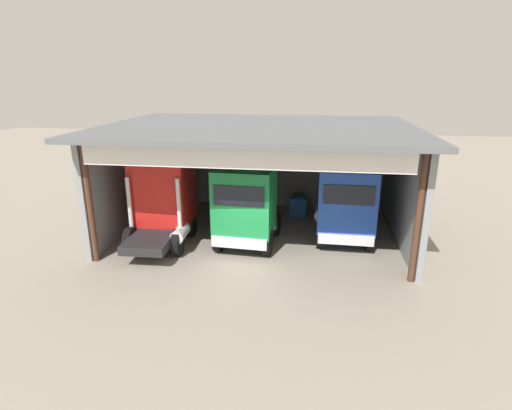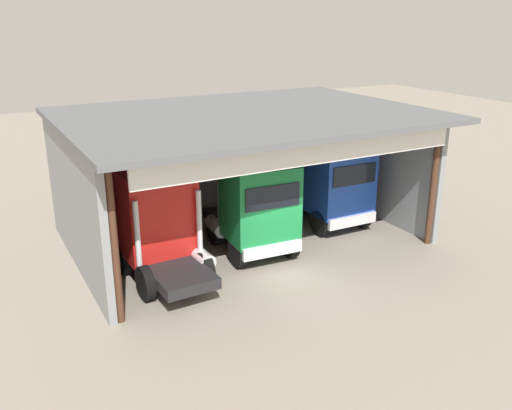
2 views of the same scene
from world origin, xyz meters
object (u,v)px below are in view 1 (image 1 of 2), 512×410
truck_red_center_bay (163,199)px  tool_cart (298,207)px  truck_green_left_bay (246,206)px  truck_blue_center_right_bay (345,203)px  oil_drum (298,202)px

truck_red_center_bay → tool_cart: 7.37m
truck_green_left_bay → tool_cart: (2.07, 4.42, -1.34)m
truck_green_left_bay → tool_cart: 5.06m
truck_red_center_bay → truck_green_left_bay: truck_red_center_bay is taller
truck_red_center_bay → truck_blue_center_right_bay: 8.03m
truck_red_center_bay → tool_cart: truck_red_center_bay is taller
truck_blue_center_right_bay → oil_drum: size_ratio=5.80×
truck_blue_center_right_bay → oil_drum: truck_blue_center_right_bay is taller
truck_red_center_bay → tool_cart: (5.79, 4.31, -1.49)m
truck_red_center_bay → oil_drum: truck_red_center_bay is taller
truck_red_center_bay → truck_green_left_bay: (3.72, -0.11, -0.15)m
truck_blue_center_right_bay → truck_red_center_bay: bearing=8.3°
truck_blue_center_right_bay → tool_cart: truck_blue_center_right_bay is taller
truck_red_center_bay → truck_blue_center_right_bay: size_ratio=0.90×
truck_red_center_bay → oil_drum: (5.77, 5.39, -1.54)m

